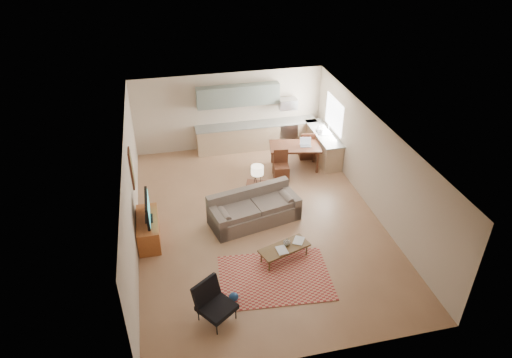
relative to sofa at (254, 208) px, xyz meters
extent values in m
plane|color=#94694A|center=(0.12, 0.03, -0.44)|extent=(9.00, 9.00, 0.00)
plane|color=white|center=(0.12, 0.03, 2.26)|extent=(9.00, 9.00, 0.00)
plane|color=#BBA993|center=(0.12, 4.53, 0.91)|extent=(6.50, 0.00, 6.50)
plane|color=#BBA993|center=(0.12, -4.47, 0.91)|extent=(6.50, 0.00, 6.50)
plane|color=#BBA993|center=(-3.13, 0.03, 0.91)|extent=(0.00, 9.00, 9.00)
plane|color=#BBA993|center=(3.37, 0.03, 0.91)|extent=(0.00, 9.00, 9.00)
cube|color=#A5A8AD|center=(2.12, 4.21, 0.01)|extent=(0.62, 0.62, 0.90)
cube|color=#A5A8AD|center=(2.12, 4.23, 1.11)|extent=(0.62, 0.40, 0.35)
cube|color=slate|center=(0.42, 4.36, 1.51)|extent=(2.80, 0.34, 0.70)
cube|color=white|center=(3.35, 3.03, 1.11)|extent=(0.02, 1.40, 1.05)
cube|color=maroon|center=(-0.01, -2.25, -0.43)|extent=(2.73, 2.00, 0.02)
imported|color=maroon|center=(0.16, -1.79, -0.05)|extent=(0.30, 0.37, 0.03)
imported|color=navy|center=(0.68, -1.45, -0.05)|extent=(0.54, 0.55, 0.03)
imported|color=black|center=(0.46, -1.58, 0.03)|extent=(0.20, 0.20, 0.19)
imported|color=beige|center=(2.95, 3.28, 0.58)|extent=(0.12, 0.12, 0.19)
camera|label=1|loc=(-2.17, -9.81, 7.21)|focal=32.00mm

